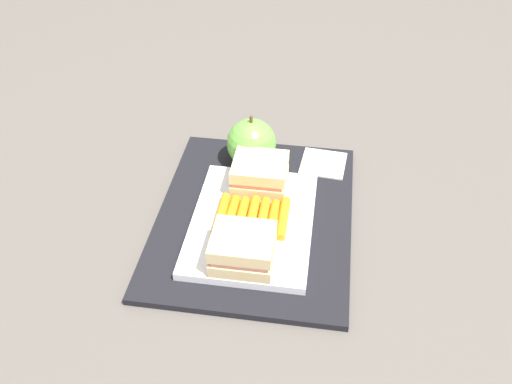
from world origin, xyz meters
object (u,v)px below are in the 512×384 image
sandwich_half_left (243,248)px  food_tray (252,223)px  carrot_sticks_bundle (252,216)px  paper_napkin (323,163)px  sandwich_half_right (260,174)px  apple (251,143)px

sandwich_half_left → food_tray: bearing=0.0°
food_tray → carrot_sticks_bundle: size_ratio=2.27×
carrot_sticks_bundle → paper_napkin: (0.16, -0.09, -0.02)m
sandwich_half_right → carrot_sticks_bundle: 0.08m
carrot_sticks_bundle → apple: bearing=9.1°
food_tray → sandwich_half_right: 0.08m
sandwich_half_right → apple: size_ratio=0.89×
carrot_sticks_bundle → apple: apple is taller
sandwich_half_left → carrot_sticks_bundle: size_ratio=0.79×
sandwich_half_left → paper_napkin: (0.24, -0.09, -0.03)m
sandwich_half_right → apple: (0.07, 0.02, 0.01)m
carrot_sticks_bundle → apple: 0.15m
sandwich_half_left → apple: size_ratio=0.89×
sandwich_half_left → apple: bearing=6.0°
sandwich_half_right → paper_napkin: bearing=-48.4°
sandwich_half_left → apple: 0.23m
sandwich_half_left → apple: (0.22, 0.02, 0.01)m
food_tray → paper_napkin: food_tray is taller
food_tray → sandwich_half_right: sandwich_half_right is taller
food_tray → paper_napkin: size_ratio=3.29×
apple → paper_napkin: apple is taller
food_tray → apple: apple is taller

